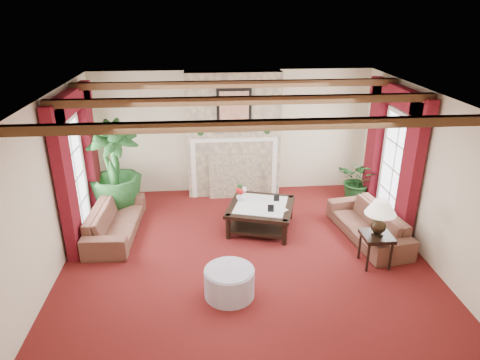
{
  "coord_description": "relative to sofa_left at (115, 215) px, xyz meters",
  "views": [
    {
      "loc": [
        -0.61,
        -6.31,
        3.98
      ],
      "look_at": [
        -0.04,
        0.4,
        1.19
      ],
      "focal_mm": 32.0,
      "sensor_mm": 36.0,
      "label": 1
    }
  ],
  "objects": [
    {
      "name": "floor",
      "position": [
        2.31,
        -0.84,
        -0.38
      ],
      "size": [
        6.0,
        6.0,
        0.0
      ],
      "primitive_type": "plane",
      "color": "#430C0C",
      "rests_on": "ground"
    },
    {
      "name": "ceiling",
      "position": [
        2.31,
        -0.84,
        2.32
      ],
      "size": [
        6.0,
        6.0,
        0.0
      ],
      "primitive_type": "plane",
      "rotation": [
        3.14,
        0.0,
        0.0
      ],
      "color": "white",
      "rests_on": "floor"
    },
    {
      "name": "back_wall",
      "position": [
        2.31,
        1.91,
        0.97
      ],
      "size": [
        6.0,
        0.02,
        2.7
      ],
      "primitive_type": "cube",
      "color": "beige",
      "rests_on": "ground"
    },
    {
      "name": "left_wall",
      "position": [
        -0.69,
        -0.84,
        0.97
      ],
      "size": [
        0.02,
        5.5,
        2.7
      ],
      "primitive_type": "cube",
      "color": "beige",
      "rests_on": "ground"
    },
    {
      "name": "right_wall",
      "position": [
        5.31,
        -0.84,
        0.97
      ],
      "size": [
        0.02,
        5.5,
        2.7
      ],
      "primitive_type": "cube",
      "color": "beige",
      "rests_on": "ground"
    },
    {
      "name": "ceiling_beams",
      "position": [
        2.31,
        -0.84,
        2.26
      ],
      "size": [
        6.0,
        3.0,
        0.12
      ],
      "primitive_type": null,
      "color": "#3D2313",
      "rests_on": "ceiling"
    },
    {
      "name": "fireplace",
      "position": [
        2.31,
        1.71,
        2.32
      ],
      "size": [
        2.0,
        0.52,
        2.7
      ],
      "primitive_type": null,
      "color": "tan",
      "rests_on": "ground"
    },
    {
      "name": "french_door_left",
      "position": [
        -0.66,
        0.16,
        1.75
      ],
      "size": [
        0.1,
        1.1,
        2.16
      ],
      "primitive_type": null,
      "color": "white",
      "rests_on": "ground"
    },
    {
      "name": "french_door_right",
      "position": [
        5.28,
        0.16,
        1.75
      ],
      "size": [
        0.1,
        1.1,
        2.16
      ],
      "primitive_type": null,
      "color": "white",
      "rests_on": "ground"
    },
    {
      "name": "curtains_left",
      "position": [
        -0.55,
        0.16,
        2.17
      ],
      "size": [
        0.2,
        2.4,
        2.55
      ],
      "primitive_type": null,
      "color": "#560B14",
      "rests_on": "ground"
    },
    {
      "name": "curtains_right",
      "position": [
        5.17,
        0.16,
        2.17
      ],
      "size": [
        0.2,
        2.4,
        2.55
      ],
      "primitive_type": null,
      "color": "#560B14",
      "rests_on": "ground"
    },
    {
      "name": "sofa_left",
      "position": [
        0.0,
        0.0,
        0.0
      ],
      "size": [
        2.01,
        0.75,
        0.77
      ],
      "primitive_type": "imported",
      "rotation": [
        0.0,
        0.0,
        1.53
      ],
      "color": "#380F19",
      "rests_on": "ground"
    },
    {
      "name": "sofa_right",
      "position": [
        4.59,
        -0.53,
        -0.01
      ],
      "size": [
        2.09,
        1.16,
        0.75
      ],
      "primitive_type": "imported",
      "rotation": [
        0.0,
        0.0,
        -1.41
      ],
      "color": "#380F19",
      "rests_on": "ground"
    },
    {
      "name": "potted_palm",
      "position": [
        -0.13,
        0.95,
        0.14
      ],
      "size": [
        2.23,
        2.54,
        1.05
      ],
      "primitive_type": "imported",
      "rotation": [
        0.0,
        0.0,
        0.34
      ],
      "color": "black",
      "rests_on": "ground"
    },
    {
      "name": "small_plant",
      "position": [
        4.95,
        1.04,
        -0.02
      ],
      "size": [
        1.79,
        1.79,
        0.73
      ],
      "primitive_type": "imported",
      "rotation": [
        0.0,
        0.0,
        -0.81
      ],
      "color": "black",
      "rests_on": "ground"
    },
    {
      "name": "coffee_table",
      "position": [
        2.7,
        0.0,
        -0.14
      ],
      "size": [
        1.46,
        1.46,
        0.48
      ],
      "primitive_type": null,
      "rotation": [
        0.0,
        0.0,
        -0.29
      ],
      "color": "black",
      "rests_on": "ground"
    },
    {
      "name": "side_table",
      "position": [
        4.39,
        -1.37,
        -0.11
      ],
      "size": [
        0.54,
        0.54,
        0.55
      ],
      "primitive_type": null,
      "rotation": [
        0.0,
        0.0,
        0.16
      ],
      "color": "black",
      "rests_on": "ground"
    },
    {
      "name": "ottoman",
      "position": [
        1.98,
        -1.98,
        -0.17
      ],
      "size": [
        0.74,
        0.74,
        0.43
      ],
      "primitive_type": "cylinder",
      "color": "#A49BB0",
      "rests_on": "ground"
    },
    {
      "name": "table_lamp",
      "position": [
        4.39,
        -1.37,
        0.48
      ],
      "size": [
        0.49,
        0.49,
        0.62
      ],
      "primitive_type": null,
      "color": "black",
      "rests_on": "side_table"
    },
    {
      "name": "flower_vase",
      "position": [
        2.34,
        0.24,
        0.19
      ],
      "size": [
        0.27,
        0.27,
        0.18
      ],
      "primitive_type": "imported",
      "rotation": [
        0.0,
        0.0,
        0.25
      ],
      "color": "silver",
      "rests_on": "coffee_table"
    },
    {
      "name": "book",
      "position": [
        2.93,
        -0.27,
        0.23
      ],
      "size": [
        0.21,
        0.19,
        0.27
      ],
      "primitive_type": "imported",
      "rotation": [
        0.0,
        0.0,
        0.54
      ],
      "color": "black",
      "rests_on": "coffee_table"
    },
    {
      "name": "photo_frame_a",
      "position": [
        2.84,
        -0.3,
        0.17
      ],
      "size": [
        0.11,
        0.03,
        0.15
      ],
      "primitive_type": null,
      "rotation": [
        0.0,
        0.0,
        -0.13
      ],
      "color": "black",
      "rests_on": "coffee_table"
    },
    {
      "name": "photo_frame_b",
      "position": [
        3.01,
        0.14,
        0.16
      ],
      "size": [
        0.11,
        0.03,
        0.14
      ],
      "primitive_type": null,
      "rotation": [
        0.0,
        0.0,
        -0.06
      ],
      "color": "black",
      "rests_on": "coffee_table"
    }
  ]
}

